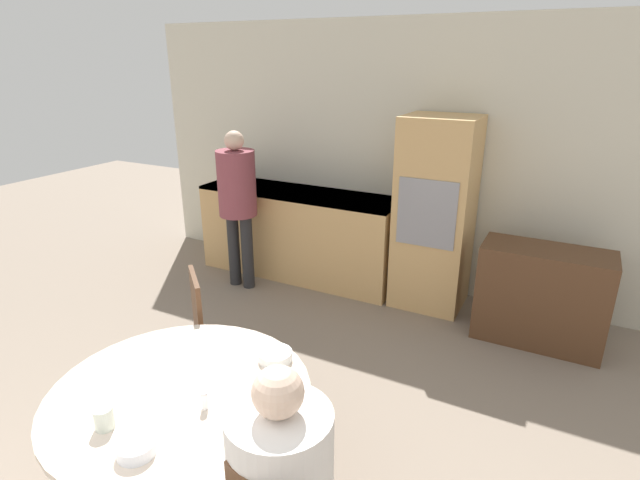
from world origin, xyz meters
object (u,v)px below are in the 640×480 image
at_px(bowl_far, 289,385).
at_px(bowl_near, 136,448).
at_px(chair_far_left, 185,337).
at_px(person_standing, 237,194).
at_px(bowl_centre, 275,356).
at_px(sideboard, 541,296).
at_px(dining_table, 184,426).
at_px(oven_unit, 435,214).
at_px(cup, 104,418).

bearing_deg(bowl_far, bowl_near, -117.07).
xyz_separation_m(chair_far_left, person_standing, (-0.83, 1.72, 0.45)).
xyz_separation_m(chair_far_left, bowl_far, (1.04, -0.41, 0.26)).
xyz_separation_m(bowl_centre, bowl_far, (0.19, -0.18, -0.00)).
relative_size(sideboard, bowl_centre, 5.59).
xyz_separation_m(chair_far_left, bowl_near, (0.72, -1.05, 0.26)).
relative_size(person_standing, bowl_centre, 8.97).
xyz_separation_m(dining_table, person_standing, (-1.42, 2.39, 0.43)).
bearing_deg(chair_far_left, bowl_near, -13.43).
bearing_deg(oven_unit, chair_far_left, -113.95).
distance_m(dining_table, bowl_centre, 0.55).
height_order(sideboard, cup, cup).
distance_m(person_standing, bowl_near, 3.18).
xyz_separation_m(sideboard, chair_far_left, (-2.00, -1.99, 0.12)).
xyz_separation_m(person_standing, cup, (1.31, -2.72, -0.17)).
bearing_deg(chair_far_left, bowl_centre, 26.80).
relative_size(bowl_near, bowl_far, 1.03).
relative_size(cup, bowl_far, 0.66).
bearing_deg(bowl_centre, chair_far_left, 164.58).
distance_m(cup, bowl_near, 0.24).
bearing_deg(bowl_far, cup, -133.45).
relative_size(sideboard, bowl_near, 6.40).
distance_m(person_standing, bowl_far, 2.84).
relative_size(chair_far_left, bowl_near, 6.13).
bearing_deg(bowl_near, bowl_centre, 80.42).
relative_size(oven_unit, cup, 17.88).
bearing_deg(cup, bowl_near, -11.06).
xyz_separation_m(sideboard, person_standing, (-2.82, -0.26, 0.57)).
bearing_deg(sideboard, bowl_centre, -117.27).
height_order(person_standing, bowl_centre, person_standing).
bearing_deg(person_standing, chair_far_left, -64.39).
bearing_deg(bowl_far, sideboard, 68.25).
bearing_deg(bowl_centre, bowl_far, -43.02).
bearing_deg(bowl_near, bowl_far, 62.93).
height_order(oven_unit, dining_table, oven_unit).
distance_m(bowl_near, bowl_far, 0.72).
bearing_deg(person_standing, cup, -64.37).
bearing_deg(sideboard, person_standing, -174.66).
bearing_deg(bowl_near, sideboard, 67.09).
xyz_separation_m(person_standing, bowl_far, (1.87, -2.13, -0.20)).
height_order(chair_far_left, person_standing, person_standing).
relative_size(cup, bowl_near, 0.64).
bearing_deg(cup, chair_far_left, 115.68).
xyz_separation_m(oven_unit, chair_far_left, (-1.00, -2.26, -0.36)).
relative_size(dining_table, person_standing, 0.78).
distance_m(chair_far_left, bowl_centre, 0.92).
relative_size(sideboard, cup, 10.01).
relative_size(oven_unit, sideboard, 1.79).
bearing_deg(person_standing, dining_table, -59.32).
bearing_deg(bowl_far, bowl_centre, 136.98).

